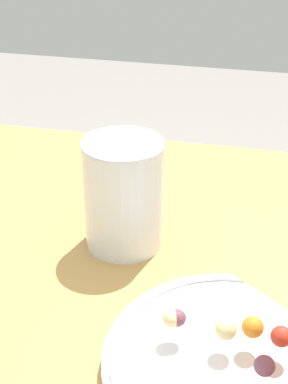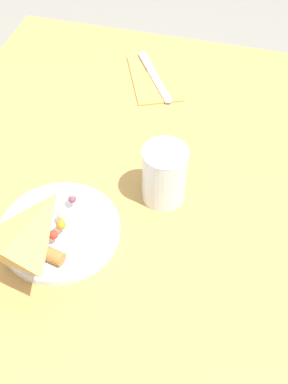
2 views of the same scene
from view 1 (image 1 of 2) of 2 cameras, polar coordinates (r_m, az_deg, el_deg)
name	(u,v)px [view 1 (image 1 of 2)]	position (r m, az deg, el deg)	size (l,w,h in m)	color
plate_pizza	(236,359)	(0.49, 8.88, -15.68)	(0.22, 0.22, 0.05)	white
milk_glass	(124,196)	(0.61, -1.99, -0.35)	(0.08, 0.08, 0.12)	white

